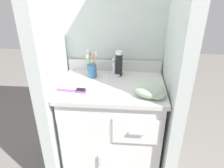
# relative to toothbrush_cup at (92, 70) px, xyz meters

# --- Properties ---
(ground_plane) EXTENTS (6.00, 6.00, 0.00)m
(ground_plane) POSITION_rel_toothbrush_cup_xyz_m (0.16, -0.12, -0.88)
(ground_plane) COLOR slate
(wall_back) EXTENTS (0.91, 0.08, 2.20)m
(wall_back) POSITION_rel_toothbrush_cup_xyz_m (0.16, 0.18, 0.22)
(wall_back) COLOR silver
(wall_back) RESTS_ON ground_plane
(wall_left) EXTENTS (0.08, 0.58, 2.20)m
(wall_left) POSITION_rel_toothbrush_cup_xyz_m (-0.25, -0.12, 0.22)
(wall_left) COLOR silver
(wall_left) RESTS_ON ground_plane
(wall_right) EXTENTS (0.08, 0.58, 2.20)m
(wall_right) POSITION_rel_toothbrush_cup_xyz_m (0.58, -0.12, 0.22)
(wall_right) COLOR silver
(wall_right) RESTS_ON ground_plane
(vanity) EXTENTS (0.73, 0.52, 0.83)m
(vanity) POSITION_rel_toothbrush_cup_xyz_m (0.16, -0.12, -0.45)
(vanity) COLOR white
(vanity) RESTS_ON ground_plane
(backsplash) EXTENTS (0.73, 0.02, 0.09)m
(backsplash) POSITION_rel_toothbrush_cup_xyz_m (0.16, 0.12, -0.01)
(backsplash) COLOR silver
(backsplash) RESTS_ON vanity
(sink_faucet) EXTENTS (0.09, 0.09, 0.14)m
(sink_faucet) POSITION_rel_toothbrush_cup_xyz_m (0.16, 0.02, -0.01)
(sink_faucet) COLOR silver
(sink_faucet) RESTS_ON vanity
(toothbrush_cup) EXTENTS (0.08, 0.08, 0.20)m
(toothbrush_cup) POSITION_rel_toothbrush_cup_xyz_m (0.00, 0.00, 0.00)
(toothbrush_cup) COLOR teal
(toothbrush_cup) RESTS_ON vanity
(shaving_cream_can) EXTENTS (0.05, 0.05, 0.19)m
(shaving_cream_can) POSITION_rel_toothbrush_cup_xyz_m (0.20, 0.04, 0.04)
(shaving_cream_can) COLOR black
(shaving_cream_can) RESTS_ON vanity
(hairbrush) EXTENTS (0.20, 0.05, 0.03)m
(hairbrush) POSITION_rel_toothbrush_cup_xyz_m (-0.07, -0.24, -0.05)
(hairbrush) COLOR purple
(hairbrush) RESTS_ON vanity
(hand_towel) EXTENTS (0.19, 0.16, 0.08)m
(hand_towel) POSITION_rel_toothbrush_cup_xyz_m (0.42, -0.25, -0.02)
(hand_towel) COLOR #A8BCA3
(hand_towel) RESTS_ON vanity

